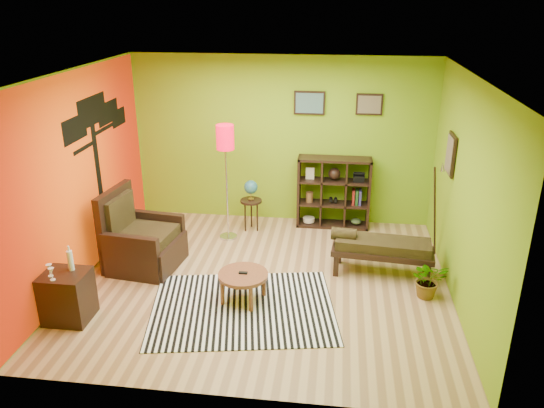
# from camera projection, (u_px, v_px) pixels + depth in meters

# --- Properties ---
(ground) EXTENTS (5.00, 5.00, 0.00)m
(ground) POSITION_uv_depth(u_px,v_px,m) (263.00, 282.00, 7.28)
(ground) COLOR tan
(ground) RESTS_ON ground
(room_shell) EXTENTS (5.04, 4.54, 2.82)m
(room_shell) POSITION_uv_depth(u_px,v_px,m) (255.00, 155.00, 6.64)
(room_shell) COLOR #76A216
(room_shell) RESTS_ON ground
(zebra_rug) EXTENTS (2.54, 2.09, 0.01)m
(zebra_rug) POSITION_uv_depth(u_px,v_px,m) (243.00, 308.00, 6.67)
(zebra_rug) COLOR white
(zebra_rug) RESTS_ON ground
(coffee_table) EXTENTS (0.64, 0.64, 0.41)m
(coffee_table) POSITION_uv_depth(u_px,v_px,m) (243.00, 277.00, 6.72)
(coffee_table) COLOR brown
(coffee_table) RESTS_ON ground
(armchair) EXTENTS (1.05, 1.05, 1.14)m
(armchair) POSITION_uv_depth(u_px,v_px,m) (140.00, 243.00, 7.61)
(armchair) COLOR black
(armchair) RESTS_ON ground
(side_cabinet) EXTENTS (0.52, 0.48, 0.94)m
(side_cabinet) POSITION_uv_depth(u_px,v_px,m) (67.00, 296.00, 6.35)
(side_cabinet) COLOR black
(side_cabinet) RESTS_ON ground
(floor_lamp) EXTENTS (0.28, 0.28, 1.86)m
(floor_lamp) POSITION_uv_depth(u_px,v_px,m) (225.00, 148.00, 8.05)
(floor_lamp) COLOR silver
(floor_lamp) RESTS_ON ground
(globe_table) EXTENTS (0.36, 0.36, 0.87)m
(globe_table) POSITION_uv_depth(u_px,v_px,m) (251.00, 193.00, 8.65)
(globe_table) COLOR black
(globe_table) RESTS_ON ground
(cube_shelf) EXTENTS (1.20, 0.35, 1.20)m
(cube_shelf) POSITION_uv_depth(u_px,v_px,m) (334.00, 193.00, 8.82)
(cube_shelf) COLOR black
(cube_shelf) RESTS_ON ground
(bench) EXTENTS (1.44, 0.62, 0.64)m
(bench) POSITION_uv_depth(u_px,v_px,m) (380.00, 247.00, 7.35)
(bench) COLOR black
(bench) RESTS_ON ground
(potted_plant) EXTENTS (0.53, 0.57, 0.39)m
(potted_plant) POSITION_uv_depth(u_px,v_px,m) (428.00, 283.00, 6.86)
(potted_plant) COLOR #26661E
(potted_plant) RESTS_ON ground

